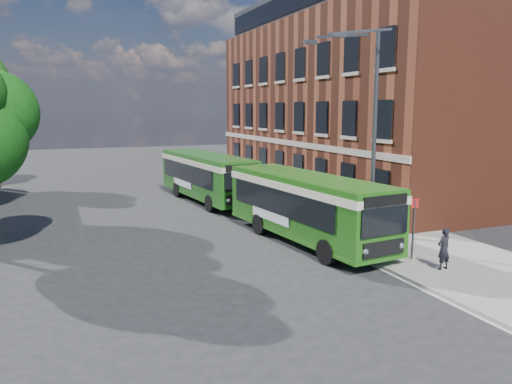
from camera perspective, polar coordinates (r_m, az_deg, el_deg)
name	(u,v)px	position (r m, az deg, el deg)	size (l,w,h in m)	color
ground	(240,250)	(21.34, -1.90, -6.62)	(120.00, 120.00, 0.00)	#252527
pavement	(300,204)	(31.22, 5.08, -1.33)	(6.00, 48.00, 0.15)	gray
kerb_line	(255,208)	(29.98, -0.12, -1.88)	(0.12, 48.00, 0.01)	beige
brick_office	(362,94)	(37.70, 12.06, 10.90)	(12.10, 26.00, 14.20)	brown
street_lamp	(367,137)	(20.99, 12.55, 6.18)	(2.96, 2.38, 9.00)	#3D4043
bus_stop_sign	(413,225)	(20.16, 17.56, -3.60)	(0.35, 0.08, 2.52)	#3D4043
bus_front	(306,202)	(22.26, 5.77, -1.14)	(3.62, 10.28, 3.02)	#226215
bus_rear	(206,173)	(32.25, -5.69, 2.17)	(3.60, 10.63, 3.02)	#1D5917
pedestrian_a	(444,249)	(19.38, 20.66, -6.08)	(0.56, 0.37, 1.54)	black
pedestrian_b	(380,218)	(23.81, 13.96, -2.90)	(0.75, 0.58, 1.54)	black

